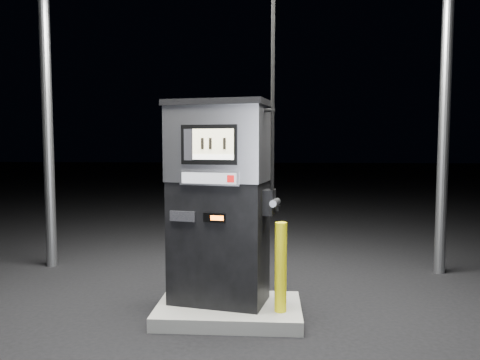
{
  "coord_description": "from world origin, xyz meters",
  "views": [
    {
      "loc": [
        0.46,
        -5.08,
        1.96
      ],
      "look_at": [
        0.13,
        0.0,
        1.55
      ],
      "focal_mm": 35.0,
      "sensor_mm": 36.0,
      "label": 1
    }
  ],
  "objects": [
    {
      "name": "fuel_dispenser",
      "position": [
        -0.12,
        0.1,
        1.31
      ],
      "size": [
        1.31,
        0.89,
        4.7
      ],
      "rotation": [
        0.0,
        0.0,
        -0.21
      ],
      "color": "black",
      "rests_on": "pump_island"
    },
    {
      "name": "bollard_left",
      "position": [
        -0.55,
        0.04,
        0.61
      ],
      "size": [
        0.16,
        0.16,
        0.92
      ],
      "primitive_type": "cylinder",
      "rotation": [
        0.0,
        0.0,
        0.4
      ],
      "color": "yellow",
      "rests_on": "pump_island"
    },
    {
      "name": "bollard_right",
      "position": [
        0.57,
        -0.18,
        0.63
      ],
      "size": [
        0.14,
        0.14,
        0.96
      ],
      "primitive_type": "cylinder",
      "rotation": [
        0.0,
        0.0,
        0.11
      ],
      "color": "yellow",
      "rests_on": "pump_island"
    },
    {
      "name": "ground",
      "position": [
        0.0,
        0.0,
        0.0
      ],
      "size": [
        80.0,
        80.0,
        0.0
      ],
      "primitive_type": "plane",
      "color": "black",
      "rests_on": "ground"
    },
    {
      "name": "pump_island",
      "position": [
        0.0,
        0.0,
        0.07
      ],
      "size": [
        1.6,
        1.0,
        0.15
      ],
      "primitive_type": "cube",
      "color": "slate",
      "rests_on": "ground"
    }
  ]
}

